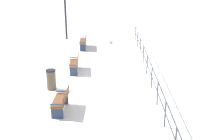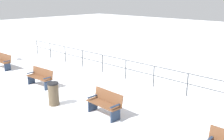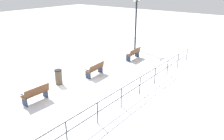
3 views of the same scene
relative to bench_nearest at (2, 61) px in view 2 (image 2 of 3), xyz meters
name	(u,v)px [view 2 (image 2 of 3)]	position (x,y,z in m)	size (l,w,h in m)	color
ground_plane	(69,98)	(0.14, 6.92, -0.50)	(80.00, 80.00, 0.00)	white
bench_nearest	(2,61)	(0.00, 0.00, 0.00)	(0.57, 1.70, 0.92)	brown
bench_second	(40,77)	(0.14, 4.61, -0.02)	(0.63, 1.60, 0.89)	brown
bench_third	(105,103)	(0.21, 9.23, -0.02)	(0.62, 1.47, 0.92)	brown
waterfront_railing	(126,66)	(-3.68, 6.92, 0.22)	(0.05, 18.12, 1.07)	#383D42
trash_bin	(54,94)	(1.01, 7.03, -0.01)	(0.46, 0.46, 0.97)	brown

